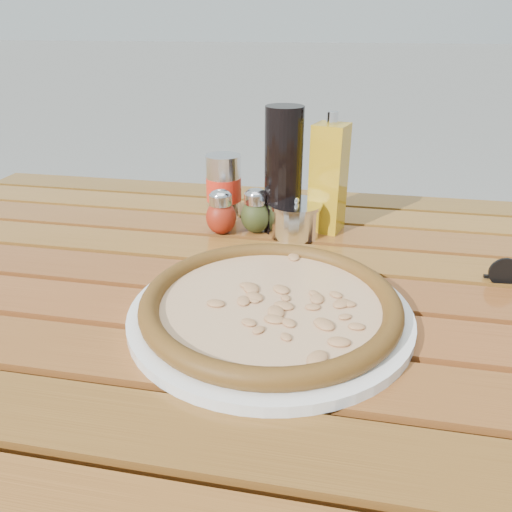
% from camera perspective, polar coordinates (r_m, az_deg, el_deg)
% --- Properties ---
extents(table, '(1.40, 0.90, 0.75)m').
position_cam_1_polar(table, '(0.77, -0.28, -7.73)').
color(table, '#391C0D').
rests_on(table, ground).
extents(plate, '(0.47, 0.47, 0.01)m').
position_cam_1_polar(plate, '(0.64, 1.63, -6.55)').
color(plate, white).
rests_on(plate, table).
extents(pizza, '(0.43, 0.43, 0.03)m').
position_cam_1_polar(pizza, '(0.63, 1.65, -5.34)').
color(pizza, beige).
rests_on(pizza, plate).
extents(pepper_shaker, '(0.07, 0.07, 0.08)m').
position_cam_1_polar(pepper_shaker, '(0.89, -4.03, 4.94)').
color(pepper_shaker, '#A22612').
rests_on(pepper_shaker, table).
extents(oregano_shaker, '(0.06, 0.06, 0.08)m').
position_cam_1_polar(oregano_shaker, '(0.89, -0.03, 5.10)').
color(oregano_shaker, '#3A431A').
rests_on(oregano_shaker, table).
extents(dark_bottle, '(0.08, 0.08, 0.22)m').
position_cam_1_polar(dark_bottle, '(0.88, 3.15, 9.65)').
color(dark_bottle, black).
rests_on(dark_bottle, table).
extents(soda_can, '(0.09, 0.09, 0.12)m').
position_cam_1_polar(soda_can, '(0.96, -3.71, 7.88)').
color(soda_can, silver).
rests_on(soda_can, table).
extents(olive_oil_cruet, '(0.07, 0.07, 0.21)m').
position_cam_1_polar(olive_oil_cruet, '(0.89, 8.29, 8.81)').
color(olive_oil_cruet, '#B78A13').
rests_on(olive_oil_cruet, table).
extents(parmesan_tin, '(0.12, 0.12, 0.07)m').
position_cam_1_polar(parmesan_tin, '(0.88, 4.43, 4.32)').
color(parmesan_tin, white).
rests_on(parmesan_tin, table).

